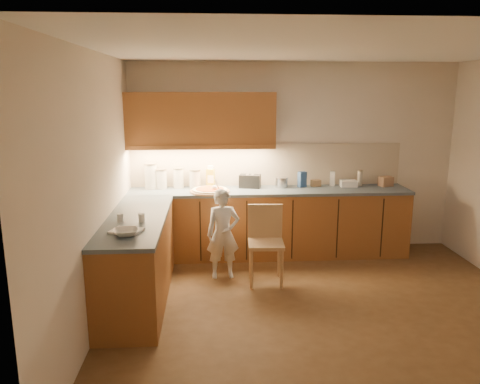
{
  "coord_description": "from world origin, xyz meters",
  "views": [
    {
      "loc": [
        -1.16,
        -4.4,
        2.24
      ],
      "look_at": [
        -0.8,
        1.2,
        1.0
      ],
      "focal_mm": 35.0,
      "sensor_mm": 36.0,
      "label": 1
    }
  ],
  "objects": [
    {
      "name": "tall_jar",
      "position": [
        0.91,
        1.83,
        1.03
      ],
      "size": [
        0.07,
        0.07,
        0.22
      ],
      "rotation": [
        0.0,
        0.0,
        0.01
      ],
      "color": "beige",
      "rests_on": "l_counter"
    },
    {
      "name": "blue_box",
      "position": [
        0.1,
        1.83,
        1.03
      ],
      "size": [
        0.13,
        0.11,
        0.21
      ],
      "primitive_type": "cube",
      "rotation": [
        0.0,
        0.0,
        0.41
      ],
      "color": "#2E4F8A",
      "rests_on": "l_counter"
    },
    {
      "name": "spice_jar_b",
      "position": [
        -1.87,
        0.23,
        0.96
      ],
      "size": [
        0.08,
        0.08,
        0.08
      ],
      "primitive_type": "cylinder",
      "rotation": [
        0.0,
        0.0,
        0.36
      ],
      "color": "white",
      "rests_on": "l_counter"
    },
    {
      "name": "room",
      "position": [
        0.0,
        0.0,
        1.68
      ],
      "size": [
        4.54,
        4.5,
        2.62
      ],
      "color": "#52361C",
      "rests_on": "ground"
    },
    {
      "name": "backsplash",
      "position": [
        -0.38,
        1.99,
        1.21
      ],
      "size": [
        3.75,
        0.02,
        0.58
      ],
      "primitive_type": "cube",
      "color": "beige",
      "rests_on": "l_counter"
    },
    {
      "name": "card_box_b",
      "position": [
        1.27,
        1.81,
        0.99
      ],
      "size": [
        0.2,
        0.17,
        0.13
      ],
      "primitive_type": "cube",
      "rotation": [
        0.0,
        0.0,
        0.27
      ],
      "color": "#A97C5B",
      "rests_on": "l_counter"
    },
    {
      "name": "spice_jar_a",
      "position": [
        -2.08,
        0.23,
        0.96
      ],
      "size": [
        0.07,
        0.07,
        0.09
      ],
      "primitive_type": "cylinder",
      "rotation": [
        0.0,
        0.0,
        0.11
      ],
      "color": "silver",
      "rests_on": "l_counter"
    },
    {
      "name": "upper_cabinets",
      "position": [
        -1.27,
        1.82,
        1.85
      ],
      "size": [
        1.95,
        0.36,
        0.73
      ],
      "color": "#94592B",
      "rests_on": "ground"
    },
    {
      "name": "canister_b",
      "position": [
        -1.82,
        1.84,
        1.06
      ],
      "size": [
        0.16,
        0.16,
        0.27
      ],
      "rotation": [
        0.0,
        0.0,
        0.33
      ],
      "color": "white",
      "rests_on": "l_counter"
    },
    {
      "name": "mixing_bowl",
      "position": [
        -1.95,
        -0.22,
        0.95
      ],
      "size": [
        0.28,
        0.28,
        0.06
      ],
      "primitive_type": "imported",
      "rotation": [
        0.0,
        0.0,
        0.24
      ],
      "color": "white",
      "rests_on": "l_counter"
    },
    {
      "name": "toaster",
      "position": [
        -0.62,
        1.83,
        1.01
      ],
      "size": [
        0.31,
        0.23,
        0.18
      ],
      "rotation": [
        0.0,
        0.0,
        -0.25
      ],
      "color": "black",
      "rests_on": "l_counter"
    },
    {
      "name": "l_counter",
      "position": [
        -0.92,
        1.25,
        0.46
      ],
      "size": [
        3.77,
        2.62,
        0.92
      ],
      "color": "#94592B",
      "rests_on": "ground"
    },
    {
      "name": "pizza_on_board",
      "position": [
        -1.17,
        1.58,
        0.94
      ],
      "size": [
        0.52,
        0.52,
        0.21
      ],
      "rotation": [
        0.0,
        0.0,
        -0.4
      ],
      "color": "tan",
      "rests_on": "l_counter"
    },
    {
      "name": "dough_cloth",
      "position": [
        -1.96,
        -0.11,
        0.93
      ],
      "size": [
        0.34,
        0.3,
        0.02
      ],
      "primitive_type": "cube",
      "rotation": [
        0.0,
        0.0,
        -0.32
      ],
      "color": "silver",
      "rests_on": "l_counter"
    },
    {
      "name": "wooden_chair",
      "position": [
        -0.52,
        0.82,
        0.53
      ],
      "size": [
        0.43,
        0.43,
        0.91
      ],
      "rotation": [
        0.0,
        0.0,
        -0.06
      ],
      "color": "tan",
      "rests_on": "ground"
    },
    {
      "name": "child",
      "position": [
        -1.02,
        0.95,
        0.54
      ],
      "size": [
        0.42,
        0.29,
        1.09
      ],
      "primitive_type": "imported",
      "rotation": [
        0.0,
        0.0,
        0.08
      ],
      "color": "silver",
      "rests_on": "ground"
    },
    {
      "name": "flat_pack",
      "position": [
        0.74,
        1.81,
        0.96
      ],
      "size": [
        0.23,
        0.17,
        0.09
      ],
      "primitive_type": "cube",
      "rotation": [
        0.0,
        0.0,
        -0.05
      ],
      "color": "white",
      "rests_on": "l_counter"
    },
    {
      "name": "canister_d",
      "position": [
        -1.37,
        1.85,
        1.05
      ],
      "size": [
        0.16,
        0.16,
        0.26
      ],
      "rotation": [
        0.0,
        0.0,
        -0.05
      ],
      "color": "beige",
      "rests_on": "l_counter"
    },
    {
      "name": "canister_a",
      "position": [
        -1.96,
        1.84,
        1.1
      ],
      "size": [
        0.18,
        0.18,
        0.35
      ],
      "rotation": [
        0.0,
        0.0,
        0.09
      ],
      "color": "silver",
      "rests_on": "l_counter"
    },
    {
      "name": "steel_pot",
      "position": [
        -0.19,
        1.83,
        0.99
      ],
      "size": [
        0.18,
        0.18,
        0.14
      ],
      "color": "#ADADB2",
      "rests_on": "l_counter"
    },
    {
      "name": "white_bottle",
      "position": [
        0.53,
        1.87,
        1.02
      ],
      "size": [
        0.09,
        0.09,
        0.2
      ],
      "primitive_type": "cube",
      "rotation": [
        0.0,
        0.0,
        -0.34
      ],
      "color": "silver",
      "rests_on": "l_counter"
    },
    {
      "name": "oil_jug",
      "position": [
        -1.16,
        1.84,
        1.06
      ],
      "size": [
        0.12,
        0.1,
        0.31
      ],
      "rotation": [
        0.0,
        0.0,
        -0.35
      ],
      "color": "gold",
      "rests_on": "l_counter"
    },
    {
      "name": "canister_c",
      "position": [
        -1.59,
        1.87,
        1.06
      ],
      "size": [
        0.15,
        0.15,
        0.28
      ],
      "rotation": [
        0.0,
        0.0,
        -0.11
      ],
      "color": "white",
      "rests_on": "l_counter"
    },
    {
      "name": "card_box_a",
      "position": [
        0.3,
        1.86,
        0.96
      ],
      "size": [
        0.14,
        0.11,
        0.09
      ],
      "primitive_type": "cube",
      "rotation": [
        0.0,
        0.0,
        0.18
      ],
      "color": "#A37E57",
      "rests_on": "l_counter"
    }
  ]
}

